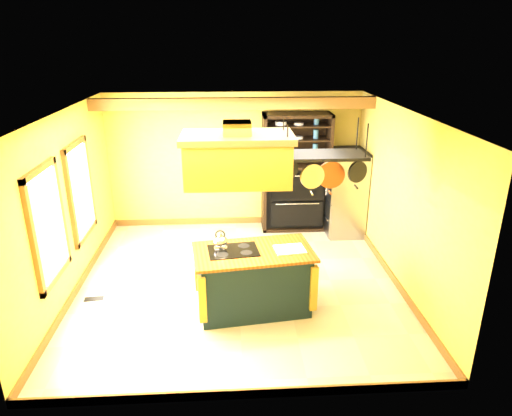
{
  "coord_description": "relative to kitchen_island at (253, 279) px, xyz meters",
  "views": [
    {
      "loc": [
        -0.1,
        -6.4,
        3.7
      ],
      "look_at": [
        0.3,
        0.3,
        1.16
      ],
      "focal_mm": 32.0,
      "sensor_mm": 36.0,
      "label": 1
    }
  ],
  "objects": [
    {
      "name": "hutch",
      "position": [
        1.0,
        2.98,
        0.43
      ],
      "size": [
        1.32,
        0.6,
        2.33
      ],
      "color": "black",
      "rests_on": "floor"
    },
    {
      "name": "kitchen_island",
      "position": [
        0.0,
        0.0,
        0.0
      ],
      "size": [
        1.74,
        1.11,
        1.11
      ],
      "rotation": [
        0.0,
        0.0,
        0.13
      ],
      "color": "black",
      "rests_on": "floor"
    },
    {
      "name": "ceiling_beam",
      "position": [
        -0.2,
        2.43,
        2.12
      ],
      "size": [
        5.0,
        0.15,
        0.2
      ],
      "primitive_type": "cube",
      "color": "brown",
      "rests_on": "ceiling"
    },
    {
      "name": "pot_rack",
      "position": [
        0.91,
        0.0,
        1.7
      ],
      "size": [
        1.16,
        0.55,
        0.93
      ],
      "color": "black",
      "rests_on": "ceiling"
    },
    {
      "name": "window_far",
      "position": [
        -2.66,
        1.33,
        0.93
      ],
      "size": [
        0.06,
        1.06,
        1.56
      ],
      "color": "brown",
      "rests_on": "wall_left"
    },
    {
      "name": "wall_back",
      "position": [
        -0.2,
        3.23,
        0.88
      ],
      "size": [
        5.0,
        0.02,
        2.7
      ],
      "primitive_type": "cube",
      "color": "#E6BE54",
      "rests_on": "floor"
    },
    {
      "name": "wall_front",
      "position": [
        -0.2,
        -1.77,
        0.88
      ],
      "size": [
        5.0,
        0.02,
        2.7
      ],
      "primitive_type": "cube",
      "color": "#E6BE54",
      "rests_on": "floor"
    },
    {
      "name": "range_hood",
      "position": [
        -0.2,
        -0.0,
        1.78
      ],
      "size": [
        1.42,
        0.8,
        0.8
      ],
      "color": "#B97B2E",
      "rests_on": "ceiling"
    },
    {
      "name": "floor",
      "position": [
        -0.2,
        0.73,
        -0.47
      ],
      "size": [
        5.0,
        5.0,
        0.0
      ],
      "primitive_type": "plane",
      "color": "beige",
      "rests_on": "ground"
    },
    {
      "name": "ceiling",
      "position": [
        -0.2,
        0.73,
        2.23
      ],
      "size": [
        5.0,
        5.0,
        0.0
      ],
      "primitive_type": "plane",
      "rotation": [
        3.14,
        0.0,
        0.0
      ],
      "color": "white",
      "rests_on": "wall_back"
    },
    {
      "name": "window_near",
      "position": [
        -2.66,
        -0.07,
        0.93
      ],
      "size": [
        0.06,
        1.06,
        1.56
      ],
      "color": "brown",
      "rests_on": "wall_left"
    },
    {
      "name": "refrigerator",
      "position": [
        1.93,
        2.63,
        0.32
      ],
      "size": [
        0.71,
        0.83,
        1.63
      ],
      "color": "gray",
      "rests_on": "floor"
    },
    {
      "name": "floor_register",
      "position": [
        -2.37,
        0.37,
        -0.46
      ],
      "size": [
        0.29,
        0.15,
        0.01
      ],
      "primitive_type": "cube",
      "rotation": [
        0.0,
        0.0,
        0.12
      ],
      "color": "black",
      "rests_on": "floor"
    },
    {
      "name": "wall_left",
      "position": [
        -2.7,
        0.73,
        0.88
      ],
      "size": [
        0.02,
        5.0,
        2.7
      ],
      "primitive_type": "cube",
      "color": "#E6BE54",
      "rests_on": "floor"
    },
    {
      "name": "wall_right",
      "position": [
        2.3,
        0.73,
        0.88
      ],
      "size": [
        0.02,
        5.0,
        2.7
      ],
      "primitive_type": "cube",
      "color": "#E6BE54",
      "rests_on": "floor"
    }
  ]
}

